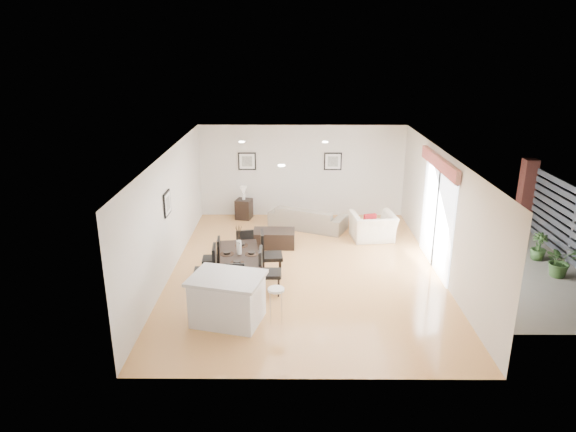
{
  "coord_description": "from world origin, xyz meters",
  "views": [
    {
      "loc": [
        -0.31,
        -10.68,
        4.9
      ],
      "look_at": [
        -0.38,
        0.4,
        1.17
      ],
      "focal_mm": 32.0,
      "sensor_mm": 36.0,
      "label": 1
    }
  ],
  "objects_px": {
    "dining_chair_head": "(234,284)",
    "side_table": "(244,209)",
    "armchair": "(373,227)",
    "sofa": "(308,217)",
    "bar_stool": "(276,293)",
    "dining_table": "(239,257)",
    "coffee_table": "(274,238)",
    "kitchen_island": "(227,299)",
    "dining_chair_efar": "(268,252)",
    "dining_chair_foot": "(245,245)",
    "dining_chair_wnear": "(209,267)",
    "dining_chair_enear": "(266,269)",
    "dining_chair_wfar": "(215,255)"
  },
  "relations": [
    {
      "from": "dining_chair_efar",
      "to": "dining_chair_foot",
      "type": "bearing_deg",
      "value": 36.63
    },
    {
      "from": "armchair",
      "to": "dining_chair_foot",
      "type": "distance_m",
      "value": 3.6
    },
    {
      "from": "dining_chair_efar",
      "to": "kitchen_island",
      "type": "distance_m",
      "value": 2.06
    },
    {
      "from": "dining_chair_wfar",
      "to": "dining_chair_foot",
      "type": "height_order",
      "value": "dining_chair_foot"
    },
    {
      "from": "dining_table",
      "to": "coffee_table",
      "type": "height_order",
      "value": "dining_table"
    },
    {
      "from": "dining_table",
      "to": "dining_chair_head",
      "type": "xyz_separation_m",
      "value": [
        -0.0,
        -1.03,
        -0.13
      ]
    },
    {
      "from": "sofa",
      "to": "dining_table",
      "type": "relative_size",
      "value": 1.2
    },
    {
      "from": "sofa",
      "to": "dining_chair_foot",
      "type": "relative_size",
      "value": 2.4
    },
    {
      "from": "dining_chair_foot",
      "to": "side_table",
      "type": "relative_size",
      "value": 1.52
    },
    {
      "from": "armchair",
      "to": "side_table",
      "type": "relative_size",
      "value": 1.89
    },
    {
      "from": "armchair",
      "to": "dining_chair_head",
      "type": "distance_m",
      "value": 4.91
    },
    {
      "from": "dining_chair_enear",
      "to": "coffee_table",
      "type": "bearing_deg",
      "value": -1.31
    },
    {
      "from": "sofa",
      "to": "dining_chair_wnear",
      "type": "bearing_deg",
      "value": 85.86
    },
    {
      "from": "sofa",
      "to": "dining_chair_wnear",
      "type": "relative_size",
      "value": 2.05
    },
    {
      "from": "sofa",
      "to": "side_table",
      "type": "xyz_separation_m",
      "value": [
        -1.85,
        0.81,
        -0.02
      ]
    },
    {
      "from": "dining_chair_enear",
      "to": "dining_table",
      "type": "bearing_deg",
      "value": 54.73
    },
    {
      "from": "dining_chair_head",
      "to": "side_table",
      "type": "xyz_separation_m",
      "value": [
        -0.29,
        5.39,
        -0.21
      ]
    },
    {
      "from": "dining_chair_foot",
      "to": "dining_chair_efar",
      "type": "bearing_deg",
      "value": 120.04
    },
    {
      "from": "dining_chair_wnear",
      "to": "dining_chair_efar",
      "type": "bearing_deg",
      "value": 120.57
    },
    {
      "from": "dining_chair_efar",
      "to": "kitchen_island",
      "type": "bearing_deg",
      "value": 156.35
    },
    {
      "from": "sofa",
      "to": "dining_chair_foot",
      "type": "height_order",
      "value": "dining_chair_foot"
    },
    {
      "from": "sofa",
      "to": "dining_chair_wnear",
      "type": "height_order",
      "value": "dining_chair_wnear"
    },
    {
      "from": "dining_chair_head",
      "to": "kitchen_island",
      "type": "xyz_separation_m",
      "value": [
        -0.07,
        -0.51,
        -0.04
      ]
    },
    {
      "from": "dining_chair_head",
      "to": "dining_chair_foot",
      "type": "relative_size",
      "value": 1.01
    },
    {
      "from": "dining_chair_foot",
      "to": "dining_chair_wfar",
      "type": "bearing_deg",
      "value": 33.59
    },
    {
      "from": "dining_chair_foot",
      "to": "kitchen_island",
      "type": "height_order",
      "value": "kitchen_island"
    },
    {
      "from": "kitchen_island",
      "to": "dining_chair_wfar",
      "type": "bearing_deg",
      "value": 119.0
    },
    {
      "from": "dining_table",
      "to": "dining_chair_efar",
      "type": "relative_size",
      "value": 1.7
    },
    {
      "from": "side_table",
      "to": "kitchen_island",
      "type": "distance_m",
      "value": 5.92
    },
    {
      "from": "armchair",
      "to": "coffee_table",
      "type": "distance_m",
      "value": 2.62
    },
    {
      "from": "side_table",
      "to": "dining_table",
      "type": "bearing_deg",
      "value": -86.1
    },
    {
      "from": "dining_chair_wnear",
      "to": "dining_chair_foot",
      "type": "xyz_separation_m",
      "value": [
        0.59,
        1.44,
        -0.08
      ]
    },
    {
      "from": "dining_chair_head",
      "to": "dining_table",
      "type": "bearing_deg",
      "value": 88.03
    },
    {
      "from": "dining_chair_foot",
      "to": "side_table",
      "type": "xyz_separation_m",
      "value": [
        -0.31,
        3.33,
        -0.2
      ]
    },
    {
      "from": "kitchen_island",
      "to": "sofa",
      "type": "bearing_deg",
      "value": 86.62
    },
    {
      "from": "sofa",
      "to": "coffee_table",
      "type": "xyz_separation_m",
      "value": [
        -0.9,
        -1.37,
        -0.1
      ]
    },
    {
      "from": "dining_chair_head",
      "to": "bar_stool",
      "type": "xyz_separation_m",
      "value": [
        0.82,
        -0.51,
        0.08
      ]
    },
    {
      "from": "dining_chair_wnear",
      "to": "bar_stool",
      "type": "bearing_deg",
      "value": 46.07
    },
    {
      "from": "sofa",
      "to": "bar_stool",
      "type": "relative_size",
      "value": 3.16
    },
    {
      "from": "dining_table",
      "to": "dining_chair_enear",
      "type": "relative_size",
      "value": 1.8
    },
    {
      "from": "dining_table",
      "to": "dining_chair_enear",
      "type": "distance_m",
      "value": 0.72
    },
    {
      "from": "dining_chair_wnear",
      "to": "dining_chair_enear",
      "type": "height_order",
      "value": "dining_chair_wnear"
    },
    {
      "from": "dining_chair_wnear",
      "to": "kitchen_island",
      "type": "distance_m",
      "value": 1.25
    },
    {
      "from": "dining_chair_head",
      "to": "side_table",
      "type": "height_order",
      "value": "dining_chair_head"
    },
    {
      "from": "dining_chair_wnear",
      "to": "dining_chair_enear",
      "type": "distance_m",
      "value": 1.16
    },
    {
      "from": "dining_chair_foot",
      "to": "coffee_table",
      "type": "height_order",
      "value": "dining_chair_foot"
    },
    {
      "from": "sofa",
      "to": "bar_stool",
      "type": "bearing_deg",
      "value": 105.94
    },
    {
      "from": "dining_chair_efar",
      "to": "dining_chair_head",
      "type": "relative_size",
      "value": 1.16
    },
    {
      "from": "coffee_table",
      "to": "kitchen_island",
      "type": "bearing_deg",
      "value": -100.07
    },
    {
      "from": "sofa",
      "to": "dining_chair_enear",
      "type": "xyz_separation_m",
      "value": [
        -0.97,
        -3.97,
        0.24
      ]
    }
  ]
}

